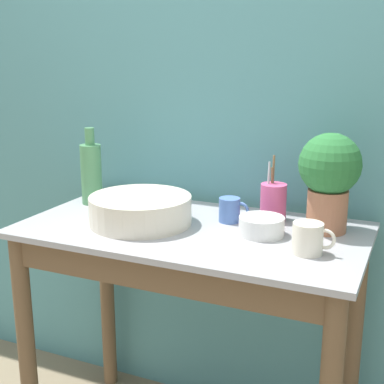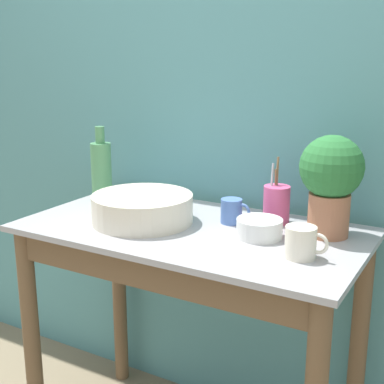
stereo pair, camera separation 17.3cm
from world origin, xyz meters
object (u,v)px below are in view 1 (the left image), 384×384
Objects in this scene: bowl_wash_large at (140,210)px; bowl_small_enamel_white at (262,226)px; utensil_cup at (273,202)px; potted_plant at (329,175)px; mug_blue at (230,210)px; mug_cream at (308,238)px; bottle_tall at (91,172)px.

bowl_small_enamel_white is (0.41, 0.05, -0.02)m from bowl_wash_large.
bowl_small_enamel_white is at bearing -86.44° from utensil_cup.
mug_blue is at bearing -173.62° from potted_plant.
potted_plant is at bearing 87.44° from mug_cream.
bowl_wash_large is 0.41m from bowl_small_enamel_white.
utensil_cup is (-0.19, 0.04, -0.12)m from potted_plant.
utensil_cup reaches higher than bowl_small_enamel_white.
utensil_cup is (0.40, 0.22, 0.02)m from bowl_wash_large.
bowl_wash_large is (-0.58, -0.18, -0.14)m from potted_plant.
bowl_small_enamel_white is at bearing 7.32° from bowl_wash_large.
potted_plant is 0.93× the size of bowl_wash_large.
potted_plant is 0.63m from bowl_wash_large.
utensil_cup is (0.69, 0.07, -0.06)m from bottle_tall.
bottle_tall is (-0.88, -0.03, -0.06)m from potted_plant.
mug_blue is 0.36m from mug_cream.
utensil_cup reaches higher than mug_blue.
potted_plant reaches higher than mug_cream.
bottle_tall is 2.02× the size of bowl_small_enamel_white.
potted_plant reaches higher than mug_blue.
potted_plant is at bearing 1.89° from bottle_tall.
utensil_cup is (0.13, 0.08, 0.02)m from mug_blue.
bowl_wash_large is 2.38× the size of bowl_small_enamel_white.
bottle_tall is at bearing 172.22° from bowl_small_enamel_white.
mug_blue is 0.16m from bowl_small_enamel_white.
mug_blue is at bearing -148.14° from utensil_cup.
potted_plant reaches higher than bowl_wash_large.
bowl_small_enamel_white is at bearing 148.69° from mug_cream.
mug_blue is at bearing -0.65° from bottle_tall.
bottle_tall is at bearing -173.99° from utensil_cup.
bowl_wash_large is at bearing -163.20° from potted_plant.
potted_plant is at bearing 34.82° from bowl_small_enamel_white.
mug_cream is at bearing -12.87° from bottle_tall.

